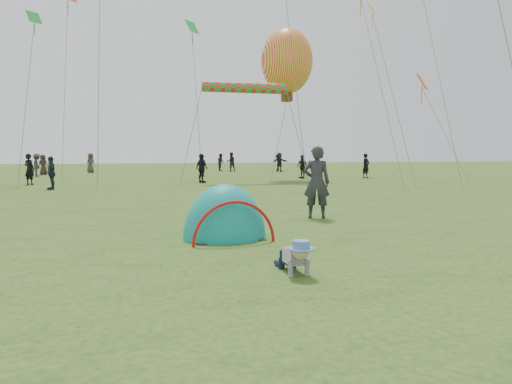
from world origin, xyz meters
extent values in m
plane|color=#22510C|center=(0.00, 0.00, 0.00)|extent=(140.00, 140.00, 0.00)
ellipsoid|color=#008170|center=(-1.72, 2.66, 0.00)|extent=(1.93, 1.67, 2.27)
imported|color=#292A2E|center=(1.20, 4.96, 0.98)|extent=(0.83, 0.69, 1.96)
imported|color=black|center=(-9.60, 20.81, 0.86)|extent=(0.75, 0.68, 1.72)
imported|color=black|center=(3.77, 37.36, 0.84)|extent=(0.68, 0.85, 1.69)
imported|color=black|center=(7.15, 23.16, 0.81)|extent=(0.74, 1.03, 1.63)
imported|color=#2C2B33|center=(-11.20, 30.09, 0.85)|extent=(0.68, 1.12, 1.70)
imported|color=#423A31|center=(-8.07, 35.80, 0.86)|extent=(0.97, 0.99, 1.72)
imported|color=black|center=(8.76, 34.14, 0.89)|extent=(1.73, 1.00, 1.77)
imported|color=black|center=(11.62, 22.51, 0.85)|extent=(0.73, 0.62, 1.71)
imported|color=black|center=(0.63, 27.02, 0.84)|extent=(0.84, 0.96, 1.69)
imported|color=#1E2732|center=(-7.76, 16.98, 0.80)|extent=(0.72, 1.02, 1.60)
imported|color=#2A241C|center=(-11.26, 32.44, 0.81)|extent=(0.94, 0.88, 1.62)
imported|color=black|center=(4.46, 35.69, 0.89)|extent=(0.92, 0.75, 1.79)
imported|color=black|center=(-0.11, 20.23, 0.85)|extent=(0.87, 1.06, 1.69)
imported|color=black|center=(9.27, 36.44, 0.80)|extent=(0.86, 1.16, 1.60)
cylinder|color=red|center=(2.54, 20.39, 5.64)|extent=(5.15, 0.64, 0.64)
plane|color=#1A942F|center=(-9.37, 22.37, 9.48)|extent=(0.87, 0.87, 0.71)
plane|color=#CC4602|center=(14.60, 20.67, 6.47)|extent=(1.29, 1.29, 1.06)
plane|color=#FFA30B|center=(9.74, 18.44, 10.10)|extent=(0.86, 0.86, 0.70)
plane|color=green|center=(-0.07, 25.41, 10.33)|extent=(1.08, 1.08, 0.88)
camera|label=1|loc=(-3.28, -6.65, 1.79)|focal=32.00mm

